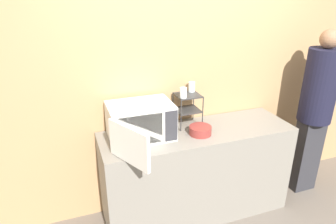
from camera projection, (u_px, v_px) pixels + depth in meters
name	position (u px, v px, depth m)	size (l,w,h in m)	color
wall_back	(185.00, 83.00, 2.94)	(8.00, 0.06, 2.60)	tan
counter	(196.00, 172.00, 2.98)	(1.84, 0.58, 0.93)	gray
microwave	(140.00, 122.00, 2.60)	(0.59, 0.79, 0.31)	silver
dish_rack	(188.00, 103.00, 2.84)	(0.23, 0.22, 0.31)	#333333
glass_front_left	(183.00, 93.00, 2.70)	(0.06, 0.06, 0.10)	silver
glass_back_right	(192.00, 87.00, 2.86)	(0.06, 0.06, 0.10)	silver
bowl	(200.00, 130.00, 2.72)	(0.20, 0.20, 0.08)	maroon
person	(316.00, 106.00, 3.13)	(0.34, 0.34, 1.80)	#2D2D33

